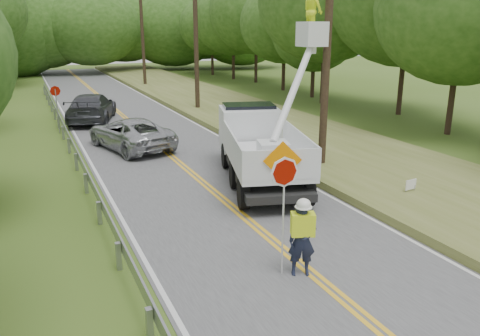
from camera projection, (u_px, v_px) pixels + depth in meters
name	position (u px, v px, depth m)	size (l,w,h in m)	color
ground	(363.00, 317.00, 9.61)	(140.00, 140.00, 0.00)	#3D5B18
road	(168.00, 154.00, 21.81)	(7.20, 96.00, 0.03)	#4C4B4E
guardrail	(73.00, 146.00, 20.86)	(0.18, 48.00, 0.77)	gray
utility_poles	(240.00, 33.00, 24.91)	(1.60, 43.30, 10.00)	black
tall_grass_verge	(301.00, 136.00, 24.59)	(7.00, 96.00, 0.30)	#576027
treeline_right	(327.00, 12.00, 35.42)	(12.05, 53.91, 12.07)	#332319
treeline_horizon	(68.00, 27.00, 57.05)	(56.41, 13.54, 12.15)	#244913
flagger	(302.00, 234.00, 10.93)	(1.12, 0.63, 2.86)	#191E33
bucket_truck	(260.00, 135.00, 18.43)	(4.84, 7.52, 6.96)	black
suv_silver	(130.00, 133.00, 22.52)	(2.43, 5.27, 1.47)	#ADAFB3
suv_darkgrey	(92.00, 107.00, 28.95)	(2.36, 5.80, 1.68)	#3B3C42
stop_sign_permanent	(56.00, 102.00, 25.49)	(0.55, 0.07, 2.57)	gray
yard_sign	(411.00, 185.00, 15.92)	(0.49, 0.09, 0.71)	white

